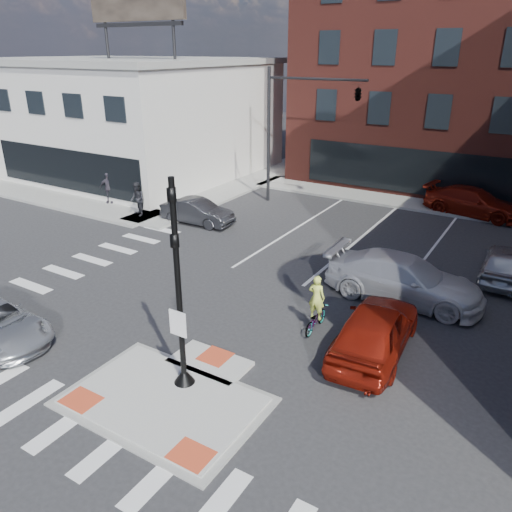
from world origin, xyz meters
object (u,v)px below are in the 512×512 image
Objects in this scene: white_pickup at (404,279)px; pedestrian_b at (108,188)px; pedestrian_a at (137,199)px; bg_car_dark at (197,212)px; bg_car_red at (473,202)px; red_sedan at (375,330)px; bg_car_silver at (506,263)px; cyclist at (316,312)px.

white_pickup is 19.27m from pedestrian_b.
white_pickup is 15.88m from pedestrian_a.
bg_car_red is at bearing -55.76° from bg_car_dark.
pedestrian_a is (-3.50, -0.95, 0.43)m from bg_car_dark.
white_pickup reaches higher than bg_car_red.
red_sedan is 17.21m from pedestrian_a.
white_pickup is 5.07m from bg_car_silver.
cyclist is (-2.18, 0.32, -0.16)m from red_sedan.
bg_car_red is 2.85× the size of pedestrian_a.
bg_car_silver is at bearing -123.79° from cyclist.
pedestrian_a is at bearing 131.49° from bg_car_red.
bg_car_silver is at bearing -37.89° from white_pickup.
bg_car_dark is at bearing 44.47° from pedestrian_a.
white_pickup is at bearing -173.20° from bg_car_red.
bg_car_dark is at bearing -34.90° from cyclist.
bg_car_silver is (2.79, 8.16, -0.11)m from red_sedan.
pedestrian_a reaches higher than pedestrian_b.
pedestrian_a reaches higher than white_pickup.
bg_car_dark is 6.81m from pedestrian_b.
pedestrian_b is (-3.30, 0.94, -0.01)m from pedestrian_a.
bg_car_silver is 2.26× the size of pedestrian_a.
white_pickup is at bearing -89.65° from red_sedan.
white_pickup is at bearing -36.11° from pedestrian_b.
cyclist is (-2.26, -16.34, -0.11)m from bg_car_red.
bg_car_red is 16.50m from cyclist.
cyclist reaches higher than red_sedan.
white_pickup is (-0.31, 4.15, 0.01)m from red_sedan.
bg_car_silver is 2.13× the size of cyclist.
pedestrian_b reaches higher than cyclist.
bg_car_dark is 0.76× the size of bg_car_red.
pedestrian_a reaches higher than bg_car_red.
red_sedan is 8.63m from bg_car_silver.
white_pickup is at bearing -117.51° from cyclist.
red_sedan is at bearing 8.09° from pedestrian_a.
pedestrian_b reaches higher than bg_car_red.
bg_car_silver is at bearing 35.16° from pedestrian_a.
pedestrian_b is at bearing -24.23° from red_sedan.
cyclist reaches higher than bg_car_red.
pedestrian_a is at bearing -43.01° from pedestrian_b.
red_sedan is 2.64× the size of pedestrian_b.
bg_car_silver is at bearing -24.51° from pedestrian_b.
bg_car_silver is at bearing -153.76° from bg_car_red.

